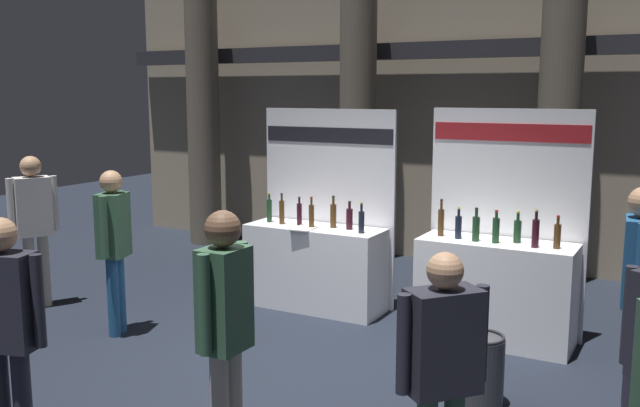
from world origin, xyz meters
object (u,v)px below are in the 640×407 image
object	(u,v)px
visitor_6	(225,320)
visitor_0	(34,217)
visitor_7	(6,319)
visitor_8	(114,238)
exhibitor_booth_0	(317,258)
visitor_2	(639,277)
exhibitor_booth_1	(497,282)
trash_bin	(480,370)
visitor_5	(442,360)

from	to	relation	value
visitor_6	visitor_0	bearing A→B (deg)	-113.95
visitor_0	visitor_7	size ratio (longest dim) A/B	1.04
visitor_0	visitor_6	world-z (taller)	visitor_0
visitor_8	visitor_0	bearing A→B (deg)	60.89
exhibitor_booth_0	visitor_7	distance (m)	4.15
visitor_0	visitor_2	bearing A→B (deg)	-56.67
exhibitor_booth_0	visitor_8	bearing A→B (deg)	-127.10
exhibitor_booth_0	exhibitor_booth_1	distance (m)	2.16
visitor_0	visitor_2	distance (m)	6.45
exhibitor_booth_0	visitor_2	distance (m)	3.76
exhibitor_booth_1	visitor_8	xyz separation A→B (m)	(-3.55, -1.73, 0.42)
visitor_6	visitor_8	size ratio (longest dim) A/B	1.03
exhibitor_booth_0	visitor_0	bearing A→B (deg)	-151.25
trash_bin	visitor_0	world-z (taller)	visitor_0
visitor_7	visitor_8	distance (m)	2.63
visitor_6	visitor_7	bearing A→B (deg)	-64.39
visitor_5	visitor_6	distance (m)	1.42
exhibitor_booth_0	visitor_6	world-z (taller)	exhibitor_booth_0
exhibitor_booth_0	visitor_6	distance (m)	3.75
trash_bin	visitor_0	bearing A→B (deg)	178.94
visitor_2	visitor_6	bearing A→B (deg)	130.12
visitor_0	visitor_5	size ratio (longest dim) A/B	1.11
visitor_5	visitor_6	size ratio (longest dim) A/B	0.91
trash_bin	visitor_5	world-z (taller)	visitor_5
visitor_5	visitor_6	world-z (taller)	visitor_6
visitor_2	visitor_5	xyz separation A→B (m)	(-0.88, -2.10, -0.12)
exhibitor_booth_0	exhibitor_booth_1	xyz separation A→B (m)	(2.16, -0.11, 0.03)
exhibitor_booth_1	trash_bin	distance (m)	1.64
visitor_7	visitor_2	bearing A→B (deg)	22.23
visitor_2	visitor_7	distance (m)	4.67
visitor_0	visitor_8	bearing A→B (deg)	-69.70
exhibitor_booth_0	visitor_0	world-z (taller)	exhibitor_booth_0
trash_bin	exhibitor_booth_0	bearing A→B (deg)	145.34
visitor_2	visitor_8	xyz separation A→B (m)	(-4.92, -0.66, -0.06)
visitor_2	visitor_8	bearing A→B (deg)	92.28
visitor_0	visitor_8	world-z (taller)	visitor_0
exhibitor_booth_0	trash_bin	xyz separation A→B (m)	(2.44, -1.69, -0.29)
visitor_2	visitor_7	size ratio (longest dim) A/B	1.05
exhibitor_booth_1	visitor_7	size ratio (longest dim) A/B	1.37
visitor_5	visitor_6	xyz separation A→B (m)	(-1.40, -0.23, 0.09)
exhibitor_booth_1	visitor_2	size ratio (longest dim) A/B	1.30
trash_bin	visitor_7	bearing A→B (deg)	-136.19
exhibitor_booth_1	visitor_0	world-z (taller)	exhibitor_booth_1
visitor_7	visitor_6	bearing A→B (deg)	7.97
trash_bin	visitor_8	world-z (taller)	visitor_8
trash_bin	visitor_2	distance (m)	1.45
visitor_0	visitor_2	world-z (taller)	visitor_2
exhibitor_booth_1	visitor_7	bearing A→B (deg)	-119.26
visitor_0	visitor_6	distance (m)	4.57
exhibitor_booth_1	visitor_5	bearing A→B (deg)	-81.11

